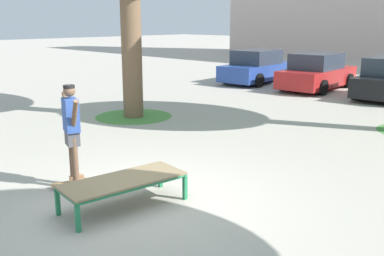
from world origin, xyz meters
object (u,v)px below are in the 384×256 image
at_px(skateboard, 75,182).
at_px(skater, 72,127).
at_px(car_blue, 258,68).
at_px(car_red, 317,73).
at_px(skate_box, 123,182).

distance_m(skateboard, skater, 0.99).
relative_size(skater, car_blue, 0.39).
xyz_separation_m(skateboard, car_red, (-2.67, 13.02, 0.61)).
relative_size(skate_box, car_red, 0.46).
relative_size(skate_box, skater, 1.17).
bearing_deg(skater, skate_box, 3.34).
xyz_separation_m(skateboard, skater, (0.00, 0.00, 0.99)).
bearing_deg(car_red, car_blue, -179.35).
bearing_deg(car_red, skater, -78.39).
bearing_deg(skateboard, car_blue, 113.63).
relative_size(skate_box, car_blue, 0.46).
distance_m(skate_box, car_blue, 14.68).
relative_size(skater, car_red, 0.39).
bearing_deg(skater, car_blue, 113.63).
bearing_deg(skateboard, car_red, 101.61).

